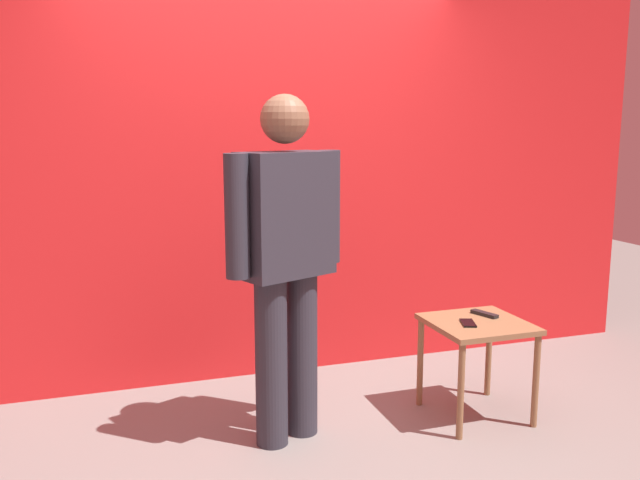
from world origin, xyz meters
name	(u,v)px	position (x,y,z in m)	size (l,w,h in m)	color
ground_plane	(333,461)	(0.00, 0.00, 0.00)	(12.00, 12.00, 0.00)	gray
back_wall_red	(265,175)	(0.00, 1.32, 1.32)	(5.53, 0.12, 2.64)	red
standing_person	(286,252)	(-0.15, 0.31, 1.00)	(0.69, 0.41, 1.79)	#2D2D38
side_table	(477,336)	(0.94, 0.24, 0.47)	(0.52, 0.52, 0.56)	olive
cell_phone	(468,323)	(0.87, 0.21, 0.56)	(0.07, 0.14, 0.01)	black
tv_remote	(484,314)	(1.04, 0.33, 0.57)	(0.04, 0.17, 0.02)	black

